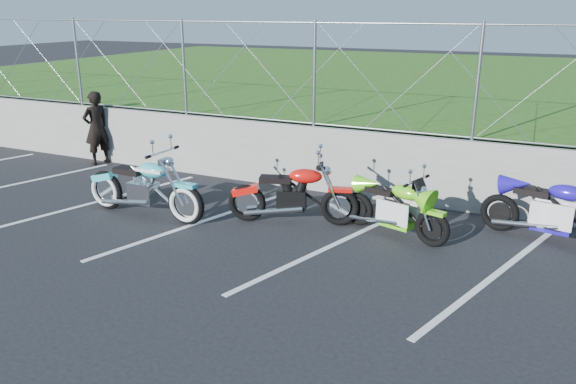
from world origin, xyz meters
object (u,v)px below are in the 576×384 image
at_px(cruiser_turquoise, 146,190).
at_px(naked_orange, 295,197).
at_px(sportbike_blue, 551,213).
at_px(person_standing, 96,128).
at_px(sportbike_green, 396,210).

bearing_deg(cruiser_turquoise, naked_orange, 19.17).
distance_m(naked_orange, sportbike_blue, 4.06).
distance_m(sportbike_blue, person_standing, 9.76).
distance_m(naked_orange, sportbike_green, 1.70).
xyz_separation_m(sportbike_blue, person_standing, (-9.74, 0.60, 0.38)).
height_order(cruiser_turquoise, sportbike_blue, cruiser_turquoise).
xyz_separation_m(cruiser_turquoise, sportbike_blue, (6.43, 1.79, -0.02)).
bearing_deg(person_standing, sportbike_green, 97.82).
distance_m(sportbike_green, person_standing, 7.62).
xyz_separation_m(cruiser_turquoise, sportbike_green, (4.18, 0.98, -0.06)).
bearing_deg(cruiser_turquoise, sportbike_green, 14.48).
distance_m(cruiser_turquoise, naked_orange, 2.62).
distance_m(cruiser_turquoise, person_standing, 4.09).
relative_size(cruiser_turquoise, naked_orange, 1.14).
xyz_separation_m(naked_orange, person_standing, (-5.79, 1.58, 0.38)).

